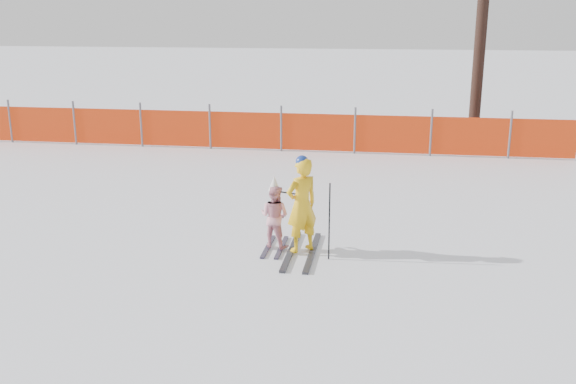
{
  "coord_description": "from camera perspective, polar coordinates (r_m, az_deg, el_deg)",
  "views": [
    {
      "loc": [
        1.47,
        -8.9,
        3.67
      ],
      "look_at": [
        0.0,
        0.5,
        1.0
      ],
      "focal_mm": 40.0,
      "sensor_mm": 36.0,
      "label": 1
    }
  ],
  "objects": [
    {
      "name": "ground",
      "position": [
        9.74,
        -0.46,
        -6.46
      ],
      "size": [
        120.0,
        120.0,
        0.0
      ],
      "primitive_type": "plane",
      "color": "white",
      "rests_on": "ground"
    },
    {
      "name": "adult",
      "position": [
        9.94,
        1.23,
        -1.25
      ],
      "size": [
        0.65,
        1.74,
        1.58
      ],
      "color": "black",
      "rests_on": "ground"
    },
    {
      "name": "child",
      "position": [
        10.22,
        -1.21,
        -2.11
      ],
      "size": [
        0.59,
        1.03,
        1.2
      ],
      "color": "black",
      "rests_on": "ground"
    },
    {
      "name": "ski_poles",
      "position": [
        9.8,
        2.94,
        -2.14
      ],
      "size": [
        0.84,
        0.35,
        1.21
      ],
      "color": "black",
      "rests_on": "ground"
    },
    {
      "name": "safety_fence",
      "position": [
        17.79,
        -4.56,
        5.53
      ],
      "size": [
        17.7,
        0.06,
        1.25
      ],
      "color": "#595960",
      "rests_on": "ground"
    },
    {
      "name": "tree_trunks",
      "position": [
        19.68,
        20.76,
        12.01
      ],
      "size": [
        4.4,
        1.28,
        5.79
      ],
      "color": "black",
      "rests_on": "ground"
    }
  ]
}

